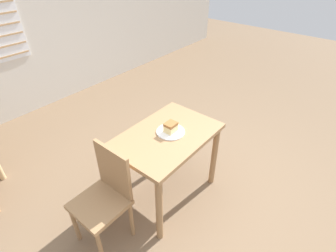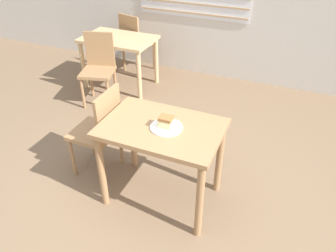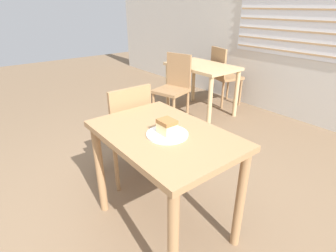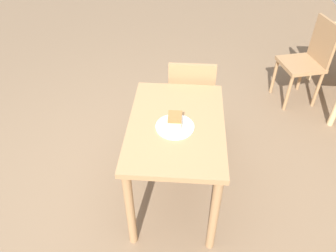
% 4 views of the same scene
% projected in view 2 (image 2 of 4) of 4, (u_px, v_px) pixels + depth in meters
% --- Properties ---
extents(ground_plane, '(14.00, 14.00, 0.00)m').
position_uv_depth(ground_plane, '(146.00, 218.00, 2.81)').
color(ground_plane, '#7A6047').
extents(dining_table_near, '(0.97, 0.65, 0.78)m').
position_uv_depth(dining_table_near, '(162.00, 140.00, 2.67)').
color(dining_table_near, '#9E754C').
rests_on(dining_table_near, ground_plane).
extents(dining_table_far, '(0.99, 0.65, 0.72)m').
position_uv_depth(dining_table_far, '(119.00, 46.00, 4.57)').
color(dining_table_far, tan).
rests_on(dining_table_far, ground_plane).
extents(chair_near_window, '(0.40, 0.40, 0.91)m').
position_uv_depth(chair_near_window, '(100.00, 129.00, 3.05)').
color(chair_near_window, '#9E754C').
rests_on(chair_near_window, ground_plane).
extents(chair_far_corner, '(0.49, 0.49, 0.91)m').
position_uv_depth(chair_far_corner, '(99.00, 66.00, 4.24)').
color(chair_far_corner, '#9E754C').
rests_on(chair_far_corner, ground_plane).
extents(chair_far_opposite, '(0.49, 0.49, 0.91)m').
position_uv_depth(chair_far_opposite, '(135.00, 41.00, 5.03)').
color(chair_far_opposite, '#9E754C').
rests_on(chair_far_opposite, ground_plane).
extents(plate, '(0.26, 0.26, 0.01)m').
position_uv_depth(plate, '(166.00, 127.00, 2.58)').
color(plate, white).
rests_on(plate, dining_table_near).
extents(cake_slice, '(0.11, 0.09, 0.09)m').
position_uv_depth(cake_slice, '(166.00, 122.00, 2.55)').
color(cake_slice, beige).
rests_on(cake_slice, plate).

